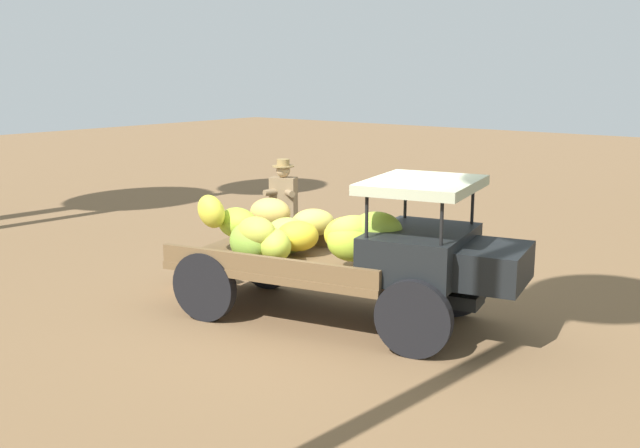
# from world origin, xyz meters

# --- Properties ---
(ground_plane) EXTENTS (60.00, 60.00, 0.00)m
(ground_plane) POSITION_xyz_m (0.00, 0.00, 0.00)
(ground_plane) COLOR brown
(truck) EXTENTS (4.64, 2.50, 1.89)m
(truck) POSITION_xyz_m (0.05, -0.11, 0.94)
(truck) COLOR black
(truck) RESTS_ON ground
(farmer) EXTENTS (0.56, 0.53, 1.80)m
(farmer) POSITION_xyz_m (-2.18, 1.17, 1.03)
(farmer) COLOR #3B3E3E
(farmer) RESTS_ON ground
(wooden_crate) EXTENTS (0.58, 0.50, 0.51)m
(wooden_crate) POSITION_xyz_m (-2.56, -0.28, 0.26)
(wooden_crate) COLOR brown
(wooden_crate) RESTS_ON ground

